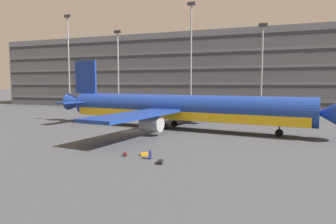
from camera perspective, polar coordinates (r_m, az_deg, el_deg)
The scene contains 11 objects.
ground_plane at distance 40.91m, azimuth -6.78°, elevation -3.58°, with size 600.00×600.00×0.00m, color #424449.
terminal_structure at distance 82.59m, azimuth 7.18°, elevation 7.66°, with size 121.95×16.74×19.53m.
airliner at distance 42.23m, azimuth 1.51°, elevation 0.65°, with size 41.46×33.77×10.23m.
light_mast_far_left at distance 84.31m, azimuth -18.50°, elevation 10.24°, with size 1.80×0.50×24.48m.
light_mast_left at distance 75.92m, azimuth -9.53°, elevation 9.11°, with size 1.80×0.50×19.56m.
light_mast_center_left at distance 69.00m, azimuth 4.44°, elevation 11.73°, with size 1.80×0.50×24.63m.
light_mast_center_right at distance 66.32m, azimuth 17.55°, elevation 9.23°, with size 1.80×0.50×18.95m.
suitcase_teal at distance 26.80m, azimuth -4.53°, elevation -8.04°, with size 0.83×0.78×0.22m.
suitcase_black at distance 24.00m, azimuth -1.53°, elevation -9.54°, with size 0.56×0.86×0.27m.
suitcase_navy at distance 25.48m, azimuth -3.49°, elevation -8.11°, with size 0.40×0.49×0.92m.
backpack_small at distance 26.62m, azimuth -8.23°, elevation -7.98°, with size 0.43×0.42×0.45m.
Camera 1 is at (18.14, -36.12, 6.28)m, focal length 31.85 mm.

